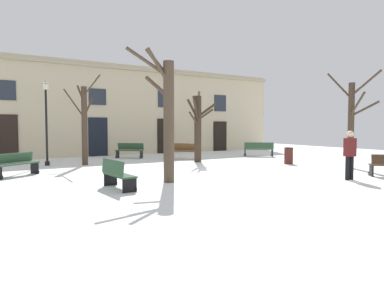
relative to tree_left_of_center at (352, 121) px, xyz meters
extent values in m
plane|color=white|center=(-6.24, 1.62, -2.15)|extent=(37.99, 37.99, 0.00)
cube|color=beige|center=(-6.24, 12.13, 0.86)|extent=(23.75, 0.40, 6.01)
cube|color=tan|center=(-6.24, 11.88, 3.61)|extent=(23.75, 0.30, 0.24)
cube|color=black|center=(-13.40, 11.91, -0.86)|extent=(0.96, 0.08, 2.57)
cube|color=#262D38|center=(-13.40, 11.91, 1.78)|extent=(0.87, 0.06, 1.10)
cube|color=black|center=(-8.41, 11.91, -0.91)|extent=(1.22, 0.08, 2.47)
cube|color=#262D38|center=(-8.41, 11.91, 1.64)|extent=(1.09, 0.06, 1.03)
cube|color=black|center=(-3.67, 11.91, -0.92)|extent=(1.20, 0.08, 2.46)
cube|color=#262D38|center=(-3.67, 11.91, 1.71)|extent=(1.08, 0.06, 1.20)
cube|color=black|center=(1.09, 11.91, -1.00)|extent=(1.21, 0.08, 2.30)
cube|color=#262D38|center=(1.09, 11.91, 1.58)|extent=(1.09, 0.06, 1.26)
cylinder|color=#423326|center=(0.02, 0.06, -0.21)|extent=(0.27, 0.27, 3.87)
cylinder|color=#423326|center=(-0.28, 0.47, 1.60)|extent=(0.69, 0.94, 1.25)
cylinder|color=#423326|center=(-0.01, -0.61, 1.62)|extent=(0.15, 1.40, 1.01)
cylinder|color=#423326|center=(-0.42, -0.51, 0.72)|extent=(0.97, 1.24, 0.92)
cylinder|color=#423326|center=(0.39, -0.36, 0.54)|extent=(0.85, 0.94, 0.71)
cylinder|color=#423326|center=(-10.22, 7.31, -0.23)|extent=(0.27, 0.27, 3.83)
cylinder|color=#423326|center=(-9.90, 7.79, 0.74)|extent=(0.75, 1.07, 1.04)
cylinder|color=#423326|center=(-10.66, 7.46, 0.86)|extent=(0.95, 0.38, 1.42)
cylinder|color=#423326|center=(-10.27, 7.78, 1.37)|extent=(0.21, 1.02, 0.96)
cylinder|color=#423326|center=(-9.98, 6.68, 1.69)|extent=(0.54, 1.31, 0.92)
cylinder|color=#382B1E|center=(-4.69, 5.73, -0.39)|extent=(0.37, 0.37, 3.52)
cylinder|color=#382B1E|center=(-5.06, 5.62, 0.64)|extent=(0.88, 0.38, 1.07)
cylinder|color=#382B1E|center=(-4.28, 6.33, 1.34)|extent=(0.95, 1.32, 0.88)
cylinder|color=#382B1E|center=(-4.95, 5.53, 0.84)|extent=(0.66, 0.55, 0.97)
cylinder|color=#382B1E|center=(-5.10, 5.45, 0.15)|extent=(0.93, 0.68, 0.72)
cylinder|color=#382B1E|center=(-5.06, 5.32, 0.54)|extent=(0.85, 0.94, 1.10)
cylinder|color=#382B1E|center=(-4.10, 5.91, 0.39)|extent=(1.24, 0.45, 0.69)
cylinder|color=#382B1E|center=(-4.28, 5.48, 0.61)|extent=(0.95, 0.67, 0.81)
cylinder|color=#4C3D2D|center=(-8.85, 0.75, -0.11)|extent=(0.36, 0.36, 4.07)
cylinder|color=#4C3D2D|center=(-9.07, 1.16, 1.09)|extent=(0.60, 0.97, 0.84)
cylinder|color=#4C3D2D|center=(-9.10, 1.08, 1.88)|extent=(0.66, 0.83, 1.10)
cylinder|color=#4C3D2D|center=(-9.52, 0.92, 1.84)|extent=(1.43, 0.47, 0.96)
cylinder|color=#4C3D2D|center=(-9.24, 0.72, 1.71)|extent=(0.88, 0.19, 1.14)
cylinder|color=black|center=(-11.85, 8.01, -0.32)|extent=(0.10, 0.10, 3.65)
cylinder|color=black|center=(-11.85, 8.01, -2.05)|extent=(0.22, 0.22, 0.20)
cube|color=beige|center=(-11.85, 8.01, 1.69)|extent=(0.24, 0.24, 0.36)
cone|color=black|center=(-11.85, 8.01, 1.87)|extent=(0.30, 0.30, 0.14)
cylinder|color=#4C1E19|center=(-1.21, 2.60, -1.75)|extent=(0.43, 0.43, 0.80)
torus|color=black|center=(-1.21, 2.60, -1.33)|extent=(0.46, 0.46, 0.04)
cube|color=brown|center=(-4.70, 7.43, -1.68)|extent=(1.60, 1.57, 0.05)
cube|color=brown|center=(-4.55, 7.58, -1.44)|extent=(1.37, 1.33, 0.41)
cube|color=black|center=(-5.30, 8.01, -1.91)|extent=(0.33, 0.34, 0.46)
torus|color=black|center=(-5.42, 7.88, -2.07)|extent=(0.14, 0.14, 0.17)
cube|color=black|center=(-4.10, 6.85, -1.91)|extent=(0.33, 0.34, 0.46)
torus|color=black|center=(-4.23, 6.72, -2.07)|extent=(0.14, 0.14, 0.17)
cube|color=black|center=(-1.60, -1.92, -1.92)|extent=(0.31, 0.32, 0.44)
torus|color=black|center=(-1.48, -1.80, -2.07)|extent=(0.14, 0.14, 0.17)
cube|color=#2D4C33|center=(-13.25, 4.79, -1.67)|extent=(1.61, 1.33, 0.05)
cube|color=#2D4C33|center=(-13.37, 4.95, -1.45)|extent=(1.41, 1.05, 0.36)
torus|color=black|center=(-13.78, 4.20, -2.07)|extent=(0.16, 0.12, 0.17)
cube|color=black|center=(-12.62, 5.24, -1.91)|extent=(0.28, 0.35, 0.48)
torus|color=black|center=(-12.53, 5.10, -2.07)|extent=(0.16, 0.12, 0.17)
cube|color=#2D4C33|center=(-7.15, 9.56, -1.68)|extent=(1.55, 1.39, 0.05)
cube|color=#2D4C33|center=(-7.02, 9.73, -1.44)|extent=(1.32, 1.12, 0.39)
cube|color=black|center=(-7.73, 10.04, -1.91)|extent=(0.31, 0.36, 0.47)
torus|color=black|center=(-7.85, 9.89, -2.07)|extent=(0.15, 0.13, 0.17)
cube|color=black|center=(-6.57, 9.09, -1.91)|extent=(0.31, 0.36, 0.47)
torus|color=black|center=(-6.69, 8.95, -2.07)|extent=(0.15, 0.13, 0.17)
cube|color=#2D4C33|center=(-10.67, 0.42, -1.72)|extent=(0.63, 1.55, 0.05)
cube|color=#2D4C33|center=(-10.89, 0.40, -1.47)|extent=(0.25, 1.51, 0.43)
cube|color=black|center=(-10.60, -0.27, -1.93)|extent=(0.43, 0.11, 0.42)
torus|color=black|center=(-10.41, -0.25, -2.07)|extent=(0.05, 0.17, 0.17)
cube|color=black|center=(-10.75, 1.11, -1.93)|extent=(0.43, 0.11, 0.42)
torus|color=black|center=(-10.57, 1.13, -2.07)|extent=(0.05, 0.17, 0.17)
cube|color=#2D4C33|center=(0.37, 6.62, -1.68)|extent=(1.74, 1.43, 0.05)
cube|color=#2D4C33|center=(0.25, 6.46, -1.45)|extent=(1.54, 1.16, 0.39)
cube|color=black|center=(1.06, 6.12, -1.92)|extent=(0.28, 0.36, 0.46)
torus|color=black|center=(1.16, 6.26, -2.07)|extent=(0.16, 0.12, 0.17)
cube|color=black|center=(-0.32, 7.12, -1.92)|extent=(0.28, 0.36, 0.46)
torus|color=black|center=(-0.22, 7.26, -2.07)|extent=(0.16, 0.12, 0.17)
cylinder|color=black|center=(-3.05, -2.07, -1.73)|extent=(0.14, 0.14, 0.84)
cylinder|color=black|center=(-3.23, -2.03, -1.73)|extent=(0.14, 0.14, 0.84)
cube|color=#591919|center=(-3.14, -2.05, -0.99)|extent=(0.42, 0.29, 0.64)
sphere|color=beige|center=(-3.14, -2.05, -0.52)|extent=(0.23, 0.23, 0.23)
camera|label=1|loc=(-13.70, -9.16, -0.27)|focal=30.57mm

